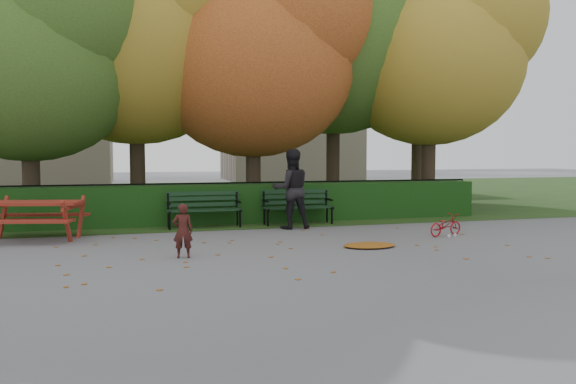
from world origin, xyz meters
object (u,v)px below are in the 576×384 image
object	(u,v)px
tree_d	(348,25)
tree_g	(429,62)
bench_right	(297,204)
bicycle	(446,225)
tree_c	(266,49)
tree_a	(39,47)
tree_b	(148,28)
picnic_table	(33,210)
adult	(291,189)
child	(183,231)
bench_left	(204,206)
tree_e	(443,49)

from	to	relation	value
tree_d	tree_g	bearing A→B (deg)	29.61
bench_right	bicycle	world-z (taller)	bench_right
tree_c	bench_right	size ratio (longest dim) A/B	4.44
tree_g	bench_right	xyz separation A→B (m)	(-7.23, -6.06, -4.85)
tree_g	tree_d	bearing A→B (deg)	-150.39
tree_g	bicycle	size ratio (longest dim) A/B	9.21
bench_right	tree_c	bearing A→B (deg)	96.70
tree_a	bench_right	world-z (taller)	tree_a
tree_b	tree_g	distance (m)	11.19
picnic_table	adult	size ratio (longest dim) A/B	1.14
tree_a	child	size ratio (longest dim) A/B	7.85
tree_g	bench_right	bearing A→B (deg)	-140.05
tree_c	child	size ratio (longest dim) A/B	8.39
tree_c	child	xyz separation A→B (m)	(-3.01, -6.19, -4.35)
bench_left	adult	bearing A→B (deg)	-21.78
tree_d	picnic_table	distance (m)	11.32
tree_g	child	world-z (taller)	tree_g
bench_left	picnic_table	bearing A→B (deg)	-164.33
bench_left	bicycle	xyz separation A→B (m)	(4.94, -2.91, -0.28)
picnic_table	tree_g	bearing A→B (deg)	40.40
tree_d	child	world-z (taller)	tree_d
tree_b	tree_e	distance (m)	9.03
tree_b	bench_right	world-z (taller)	tree_b
tree_d	adult	size ratio (longest dim) A/B	4.99
adult	bicycle	size ratio (longest dim) A/B	2.07
bench_right	adult	size ratio (longest dim) A/B	0.94
tree_b	tree_d	world-z (taller)	tree_d
tree_d	tree_e	xyz separation A→B (m)	(2.64, -1.46, -0.90)
bench_right	picnic_table	world-z (taller)	picnic_table
tree_a	bench_right	distance (m)	7.69
tree_a	adult	distance (m)	7.39
adult	bench_right	bearing A→B (deg)	-114.62
bench_left	child	world-z (taller)	child
tree_c	tree_d	size ratio (longest dim) A/B	0.84
tree_c	tree_g	distance (m)	8.43
bicycle	bench_left	bearing A→B (deg)	43.00
tree_g	picnic_table	world-z (taller)	tree_g
picnic_table	child	world-z (taller)	child
tree_a	tree_b	xyz separation A→B (m)	(2.74, 1.17, 0.88)
tree_b	tree_c	world-z (taller)	tree_b
tree_d	bench_left	distance (m)	8.31
child	bicycle	size ratio (longest dim) A/B	1.03
tree_b	child	bearing A→B (deg)	-87.84
tree_c	bench_right	xyz separation A→B (m)	(0.27, -2.26, -4.30)
tree_a	tree_d	bearing A→B (deg)	10.33
child	adult	bearing A→B (deg)	-128.35
tree_g	child	size ratio (longest dim) A/B	8.97
tree_c	picnic_table	world-z (taller)	tree_c
tree_b	bicycle	size ratio (longest dim) A/B	9.47
tree_c	tree_g	xyz separation A→B (m)	(7.50, 3.80, 0.55)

